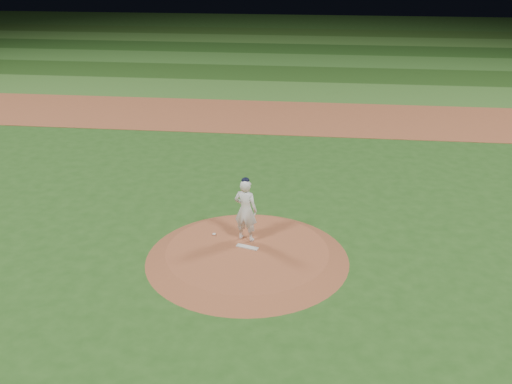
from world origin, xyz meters
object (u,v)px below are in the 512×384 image
at_px(pitcher_on_mound, 246,210).
at_px(pitchers_mound, 247,254).
at_px(pitching_rubber, 247,247).
at_px(rosin_bag, 214,234).

bearing_deg(pitcher_on_mound, pitchers_mound, -78.82).
xyz_separation_m(pitchers_mound, pitching_rubber, (-0.02, 0.14, 0.14)).
height_order(pitching_rubber, pitcher_on_mound, pitcher_on_mound).
xyz_separation_m(pitchers_mound, pitcher_on_mound, (-0.12, 0.60, 1.04)).
relative_size(pitching_rubber, pitcher_on_mound, 0.33).
distance_m(pitchers_mound, pitching_rubber, 0.20).
distance_m(rosin_bag, pitcher_on_mound, 1.30).
relative_size(pitchers_mound, pitching_rubber, 8.88).
relative_size(rosin_bag, pitcher_on_mound, 0.06).
bearing_deg(pitching_rubber, pitcher_on_mound, 119.02).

